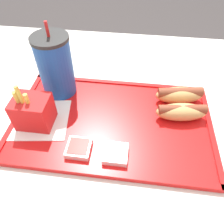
% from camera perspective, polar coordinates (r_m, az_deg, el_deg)
% --- Properties ---
extents(dining_table, '(1.27, 0.99, 0.71)m').
position_cam_1_polar(dining_table, '(0.83, -0.46, -21.01)').
color(dining_table, beige).
rests_on(dining_table, ground_plane).
extents(food_tray, '(0.48, 0.30, 0.01)m').
position_cam_1_polar(food_tray, '(0.54, 0.00, -2.52)').
color(food_tray, red).
rests_on(food_tray, dining_table).
extents(paper_napkin, '(0.17, 0.15, 0.00)m').
position_cam_1_polar(paper_napkin, '(0.57, -19.01, -1.79)').
color(paper_napkin, white).
rests_on(paper_napkin, food_tray).
extents(soda_cup, '(0.09, 0.09, 0.20)m').
position_cam_1_polar(soda_cup, '(0.58, -14.56, 11.54)').
color(soda_cup, '#194CA5').
rests_on(soda_cup, food_tray).
extents(hot_dog_far, '(0.13, 0.06, 0.04)m').
position_cam_1_polar(hot_dog_far, '(0.59, 17.24, 4.42)').
color(hot_dog_far, tan).
rests_on(hot_dog_far, food_tray).
extents(hot_dog_near, '(0.13, 0.06, 0.04)m').
position_cam_1_polar(hot_dog_near, '(0.55, 17.73, 0.13)').
color(hot_dog_near, tan).
rests_on(hot_dog_near, food_tray).
extents(fries_carton, '(0.08, 0.07, 0.12)m').
position_cam_1_polar(fries_carton, '(0.53, -19.89, 0.09)').
color(fries_carton, red).
rests_on(fries_carton, food_tray).
extents(sauce_cup_mayo, '(0.05, 0.05, 0.02)m').
position_cam_1_polar(sauce_cup_mayo, '(0.47, 0.96, -10.76)').
color(sauce_cup_mayo, silver).
rests_on(sauce_cup_mayo, food_tray).
extents(sauce_cup_ketchup, '(0.05, 0.05, 0.02)m').
position_cam_1_polar(sauce_cup_ketchup, '(0.48, -8.70, -9.24)').
color(sauce_cup_ketchup, silver).
rests_on(sauce_cup_ketchup, food_tray).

